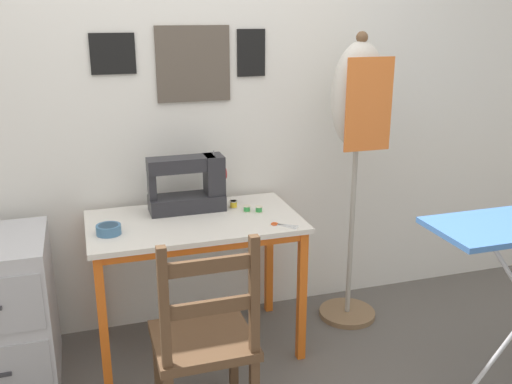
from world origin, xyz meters
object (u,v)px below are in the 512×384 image
fabric_bowl (109,229)px  dress_form (358,117)px  thread_spool_mid_table (247,209)px  scissors (280,225)px  filing_cabinet (1,313)px  thread_spool_far_edge (259,209)px  thread_spool_near_machine (233,204)px  wooden_chair (205,341)px  sewing_machine (191,185)px

fabric_bowl → dress_form: dress_form is taller
thread_spool_mid_table → scissors: bearing=-68.0°
filing_cabinet → thread_spool_far_edge: bearing=0.6°
scissors → thread_spool_near_machine: (-0.14, 0.32, 0.02)m
thread_spool_near_machine → wooden_chair: wooden_chair is taller
dress_form → scissors: bearing=-153.6°
thread_spool_far_edge → wooden_chair: (-0.43, -0.62, -0.31)m
thread_spool_near_machine → filing_cabinet: bearing=-174.0°
thread_spool_mid_table → wooden_chair: bearing=-119.8°
scissors → thread_spool_far_edge: size_ratio=2.93×
fabric_bowl → wooden_chair: size_ratio=0.12×
thread_spool_near_machine → filing_cabinet: thread_spool_near_machine is taller
thread_spool_mid_table → wooden_chair: size_ratio=0.04×
wooden_chair → filing_cabinet: bearing=143.8°
fabric_bowl → scissors: fabric_bowl is taller
scissors → thread_spool_near_machine: thread_spool_near_machine is taller
scissors → wooden_chair: bearing=-138.6°
fabric_bowl → filing_cabinet: (-0.51, 0.07, -0.38)m
sewing_machine → thread_spool_mid_table: bearing=-22.2°
thread_spool_near_machine → thread_spool_mid_table: thread_spool_near_machine is taller
fabric_bowl → thread_spool_mid_table: size_ratio=2.79×
fabric_bowl → scissors: (0.78, -0.13, -0.02)m
wooden_chair → filing_cabinet: wooden_chair is taller
sewing_machine → wooden_chair: (-0.11, -0.75, -0.43)m
thread_spool_near_machine → scissors: bearing=-65.5°
thread_spool_far_edge → dress_form: (0.55, 0.05, 0.43)m
thread_spool_far_edge → sewing_machine: bearing=157.0°
thread_spool_mid_table → wooden_chair: wooden_chair is taller
thread_spool_mid_table → dress_form: size_ratio=0.03×
sewing_machine → wooden_chair: size_ratio=0.44×
thread_spool_far_edge → filing_cabinet: thread_spool_far_edge is taller
thread_spool_near_machine → thread_spool_far_edge: size_ratio=1.10×
fabric_bowl → wooden_chair: (0.32, -0.54, -0.32)m
sewing_machine → thread_spool_mid_table: size_ratio=9.79×
thread_spool_mid_table → filing_cabinet: 1.25m
fabric_bowl → thread_spool_near_machine: fabric_bowl is taller
thread_spool_near_machine → thread_spool_far_edge: thread_spool_near_machine is taller
wooden_chair → fabric_bowl: bearing=120.6°
fabric_bowl → filing_cabinet: bearing=172.6°
thread_spool_near_machine → filing_cabinet: (-1.15, -0.12, -0.37)m
scissors → thread_spool_far_edge: bearing=100.9°
sewing_machine → thread_spool_far_edge: size_ratio=9.87×
scissors → thread_spool_near_machine: bearing=114.5°
fabric_bowl → thread_spool_mid_table: fabric_bowl is taller
thread_spool_mid_table → thread_spool_far_edge: (0.06, -0.03, 0.00)m
thread_spool_near_machine → thread_spool_far_edge: (0.10, -0.11, -0.00)m
fabric_bowl → thread_spool_far_edge: 0.75m
dress_form → thread_spool_mid_table: bearing=-178.3°
thread_spool_near_machine → thread_spool_mid_table: 0.09m
sewing_machine → wooden_chair: 0.87m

